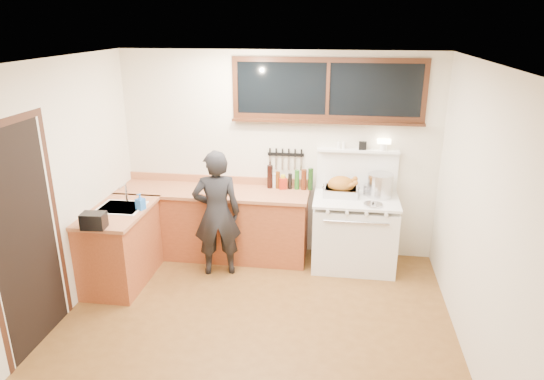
% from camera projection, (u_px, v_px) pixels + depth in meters
% --- Properties ---
extents(ground_plane, '(4.00, 3.50, 0.02)m').
position_uv_depth(ground_plane, '(256.00, 323.00, 4.97)').
color(ground_plane, brown).
extents(room_shell, '(4.10, 3.60, 2.65)m').
position_uv_depth(room_shell, '(253.00, 169.00, 4.42)').
color(room_shell, beige).
rests_on(room_shell, ground).
extents(counter_back, '(2.44, 0.64, 1.00)m').
position_uv_depth(counter_back, '(214.00, 222.00, 6.28)').
color(counter_back, brown).
rests_on(counter_back, ground).
extents(counter_left, '(0.64, 1.09, 0.90)m').
position_uv_depth(counter_left, '(120.00, 246.00, 5.63)').
color(counter_left, brown).
rests_on(counter_left, ground).
extents(sink_unit, '(0.50, 0.45, 0.37)m').
position_uv_depth(sink_unit, '(121.00, 212.00, 5.56)').
color(sink_unit, white).
rests_on(sink_unit, counter_left).
extents(vintage_stove, '(1.02, 0.74, 1.57)m').
position_uv_depth(vintage_stove, '(354.00, 231.00, 6.00)').
color(vintage_stove, white).
rests_on(vintage_stove, ground).
extents(back_window, '(2.32, 0.13, 0.77)m').
position_uv_depth(back_window, '(328.00, 96.00, 5.80)').
color(back_window, black).
rests_on(back_window, room_shell).
extents(left_doorway, '(0.02, 1.04, 2.17)m').
position_uv_depth(left_doorway, '(26.00, 237.00, 4.36)').
color(left_doorway, black).
rests_on(left_doorway, ground).
extents(knife_strip, '(0.46, 0.03, 0.28)m').
position_uv_depth(knife_strip, '(286.00, 155.00, 6.13)').
color(knife_strip, black).
rests_on(knife_strip, room_shell).
extents(man, '(0.64, 0.50, 1.54)m').
position_uv_depth(man, '(217.00, 214.00, 5.72)').
color(man, black).
rests_on(man, ground).
extents(soap_bottle, '(0.11, 0.11, 0.19)m').
position_uv_depth(soap_bottle, '(140.00, 202.00, 5.47)').
color(soap_bottle, blue).
rests_on(soap_bottle, counter_left).
extents(toaster, '(0.25, 0.19, 0.17)m').
position_uv_depth(toaster, '(94.00, 221.00, 4.98)').
color(toaster, black).
rests_on(toaster, counter_left).
extents(cutting_board, '(0.44, 0.39, 0.13)m').
position_uv_depth(cutting_board, '(215.00, 190.00, 5.96)').
color(cutting_board, '#AA6843').
rests_on(cutting_board, counter_back).
extents(roast_turkey, '(0.45, 0.33, 0.24)m').
position_uv_depth(roast_turkey, '(341.00, 187.00, 5.91)').
color(roast_turkey, silver).
rests_on(roast_turkey, vintage_stove).
extents(stockpot, '(0.32, 0.32, 0.29)m').
position_uv_depth(stockpot, '(380.00, 185.00, 5.85)').
color(stockpot, silver).
rests_on(stockpot, vintage_stove).
extents(saucepan, '(0.19, 0.30, 0.13)m').
position_uv_depth(saucepan, '(370.00, 190.00, 5.93)').
color(saucepan, silver).
rests_on(saucepan, vintage_stove).
extents(pot_lid, '(0.23, 0.23, 0.04)m').
position_uv_depth(pot_lid, '(373.00, 205.00, 5.61)').
color(pot_lid, silver).
rests_on(pot_lid, vintage_stove).
extents(coffee_tin, '(0.11, 0.10, 0.14)m').
position_uv_depth(coffee_tin, '(283.00, 184.00, 6.14)').
color(coffee_tin, maroon).
rests_on(coffee_tin, counter_back).
extents(pitcher, '(0.11, 0.11, 0.17)m').
position_uv_depth(pitcher, '(274.00, 180.00, 6.21)').
color(pitcher, white).
rests_on(pitcher, counter_back).
extents(bottle_cluster, '(0.59, 0.07, 0.30)m').
position_uv_depth(bottle_cluster, '(290.00, 179.00, 6.12)').
color(bottle_cluster, black).
rests_on(bottle_cluster, counter_back).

